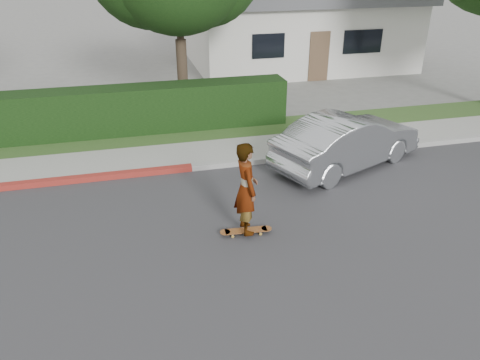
# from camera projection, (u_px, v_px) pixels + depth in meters

# --- Properties ---
(ground) EXTENTS (120.00, 120.00, 0.00)m
(ground) POSITION_uv_depth(u_px,v_px,m) (172.00, 269.00, 8.51)
(ground) COLOR slate
(ground) RESTS_ON ground
(road) EXTENTS (60.00, 8.00, 0.01)m
(road) POSITION_uv_depth(u_px,v_px,m) (172.00, 268.00, 8.51)
(road) COLOR #2D2D30
(road) RESTS_ON ground
(curb_far) EXTENTS (60.00, 0.20, 0.15)m
(curb_far) POSITION_uv_depth(u_px,v_px,m) (153.00, 172.00, 12.04)
(curb_far) COLOR #9E9E99
(curb_far) RESTS_ON ground
(sidewalk_far) EXTENTS (60.00, 1.60, 0.12)m
(sidewalk_far) POSITION_uv_depth(u_px,v_px,m) (151.00, 158.00, 12.83)
(sidewalk_far) COLOR gray
(sidewalk_far) RESTS_ON ground
(planting_strip) EXTENTS (60.00, 1.60, 0.10)m
(planting_strip) POSITION_uv_depth(u_px,v_px,m) (147.00, 138.00, 14.22)
(planting_strip) COLOR #2D4C1E
(planting_strip) RESTS_ON ground
(hedge) EXTENTS (15.00, 1.00, 1.50)m
(hedge) POSITION_uv_depth(u_px,v_px,m) (40.00, 118.00, 13.78)
(hedge) COLOR black
(hedge) RESTS_ON ground
(house) EXTENTS (10.60, 8.60, 4.30)m
(house) POSITION_uv_depth(u_px,v_px,m) (293.00, 19.00, 23.22)
(house) COLOR beige
(house) RESTS_ON ground
(skateboard) EXTENTS (1.08, 0.30, 0.10)m
(skateboard) POSITION_uv_depth(u_px,v_px,m) (246.00, 231.00, 9.49)
(skateboard) COLOR #BB8D33
(skateboard) RESTS_ON ground
(skateboarder) EXTENTS (0.48, 0.71, 1.90)m
(skateboarder) POSITION_uv_depth(u_px,v_px,m) (246.00, 188.00, 9.06)
(skateboarder) COLOR white
(skateboarder) RESTS_ON skateboard
(car_silver) EXTENTS (4.56, 3.07, 1.42)m
(car_silver) POSITION_uv_depth(u_px,v_px,m) (347.00, 141.00, 12.24)
(car_silver) COLOR #B1B5B9
(car_silver) RESTS_ON ground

